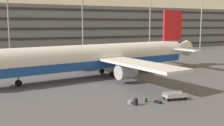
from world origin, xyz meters
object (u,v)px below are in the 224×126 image
airliner (102,57)px  baggage_cart (175,96)px  suitcase_large (158,102)px  backpack_red (146,100)px  suitcase_purple (136,102)px  suitcase_teal (130,102)px

airliner → baggage_cart: 16.73m
baggage_cart → airliner: bearing=98.4°
suitcase_large → baggage_cart: baggage_cart is taller
airliner → suitcase_large: 17.00m
backpack_red → baggage_cart: bearing=-8.2°
suitcase_purple → backpack_red: 1.65m
suitcase_teal → backpack_red: 1.85m
airliner → baggage_cart: airliner is taller
suitcase_purple → baggage_cart: 5.07m
suitcase_purple → baggage_cart: (5.07, 0.07, 0.04)m
airliner → backpack_red: size_ratio=77.70×
backpack_red → suitcase_purple: bearing=-159.3°
airliner → suitcase_purple: airliner is taller
airliner → suitcase_purple: (-2.66, -16.40, -2.77)m
baggage_cart → backpack_red: bearing=171.8°
suitcase_teal → suitcase_purple: bearing=-72.1°
airliner → backpack_red: airliner is taller
suitcase_teal → suitcase_large: 3.06m
suitcase_purple → baggage_cart: size_ratio=0.27×
suitcase_large → backpack_red: (-0.99, 0.91, 0.09)m
suitcase_teal → suitcase_purple: suitcase_purple is taller
suitcase_large → backpack_red: 1.35m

